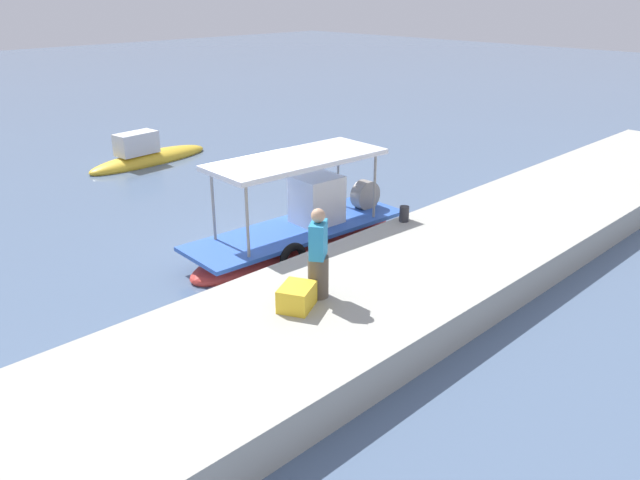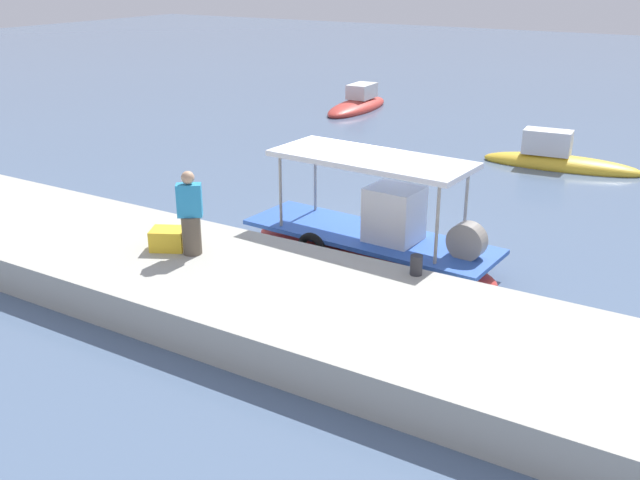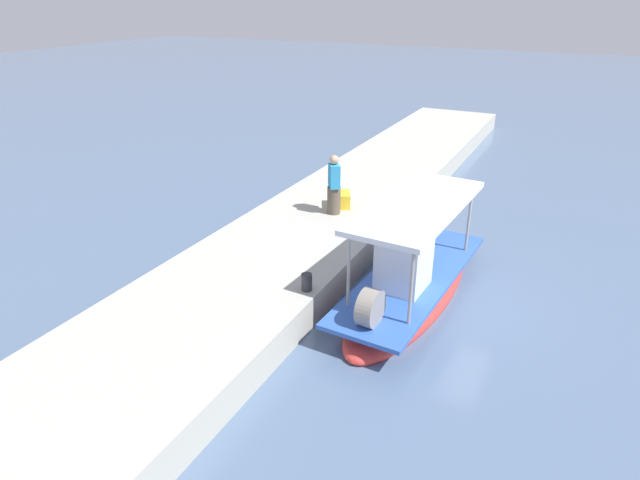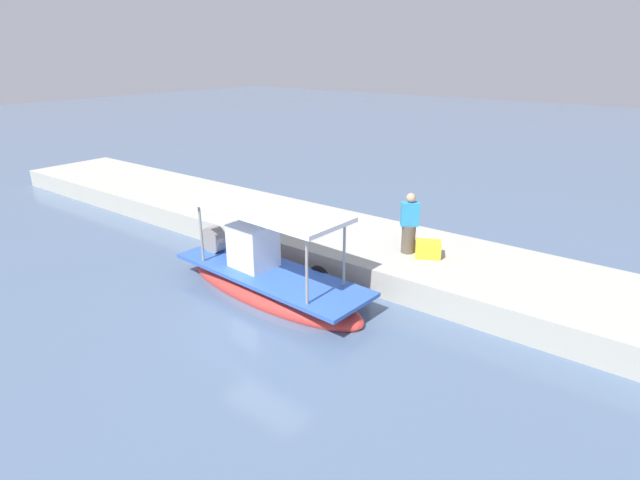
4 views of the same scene
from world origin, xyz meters
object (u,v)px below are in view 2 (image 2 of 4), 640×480
at_px(fisherman_near_bollard, 190,217).
at_px(moored_boat_mid, 558,161).
at_px(cargo_crate, 168,239).
at_px(moored_boat_near, 358,105).
at_px(main_fishing_boat, 373,243).
at_px(mooring_bollard, 416,265).

relative_size(fisherman_near_bollard, moored_boat_mid, 0.34).
xyz_separation_m(cargo_crate, moored_boat_near, (-5.72, 18.90, -0.77)).
bearing_deg(moored_boat_mid, cargo_crate, -109.33).
bearing_deg(moored_boat_near, main_fishing_boat, -60.53).
relative_size(main_fishing_boat, fisherman_near_bollard, 3.58).
xyz_separation_m(fisherman_near_bollard, mooring_bollard, (4.37, 1.41, -0.60)).
distance_m(main_fishing_boat, cargo_crate, 4.54).
relative_size(mooring_bollard, moored_boat_mid, 0.08).
distance_m(mooring_bollard, cargo_crate, 5.18).
bearing_deg(main_fishing_boat, moored_boat_mid, 81.08).
bearing_deg(mooring_bollard, cargo_crate, -163.62).
relative_size(main_fishing_boat, moored_boat_mid, 1.21).
xyz_separation_m(mooring_bollard, cargo_crate, (-4.97, -1.46, 0.02)).
height_order(cargo_crate, moored_boat_mid, moored_boat_mid).
distance_m(cargo_crate, moored_boat_near, 19.77).
bearing_deg(cargo_crate, main_fishing_boat, 46.04).
relative_size(main_fishing_boat, cargo_crate, 9.01).
xyz_separation_m(fisherman_near_bollard, cargo_crate, (-0.60, -0.06, -0.58)).
bearing_deg(moored_boat_mid, moored_boat_near, 152.76).
bearing_deg(moored_boat_mid, mooring_bollard, -88.90).
relative_size(main_fishing_boat, mooring_bollard, 16.04).
relative_size(fisherman_near_bollard, cargo_crate, 2.52).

